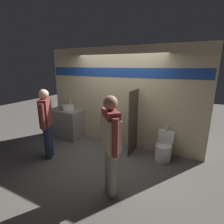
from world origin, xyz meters
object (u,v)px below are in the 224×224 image
urinal_near_counter (108,119)px  person_in_vest (111,140)px  person_with_lanyard (46,121)px  toilet (164,148)px  cell_phone (71,112)px  sink_basin (68,107)px

urinal_near_counter → person_in_vest: size_ratio=0.65×
urinal_near_counter → person_with_lanyard: person_with_lanyard is taller
toilet → urinal_near_counter: bearing=174.4°
cell_phone → person_with_lanyard: bearing=-80.6°
toilet → person_in_vest: bearing=-110.6°
cell_phone → toilet: cell_phone is taller
cell_phone → toilet: 2.80m
person_in_vest → person_with_lanyard: bearing=33.8°
cell_phone → person_in_vest: person_in_vest is taller
cell_phone → toilet: (2.73, 0.11, -0.60)m
urinal_near_counter → person_in_vest: (1.01, -1.76, 0.27)m
cell_phone → person_with_lanyard: 1.09m
sink_basin → person_with_lanyard: 1.33m
toilet → person_with_lanyard: (-2.55, -1.18, 0.65)m
sink_basin → person_with_lanyard: bearing=-70.6°
urinal_near_counter → toilet: 1.69m
sink_basin → toilet: sink_basin is taller
cell_phone → person_with_lanyard: person_with_lanyard is taller
person_with_lanyard → sink_basin: bearing=-11.4°
sink_basin → person_in_vest: bearing=-35.0°
urinal_near_counter → toilet: (1.61, -0.16, -0.47)m
urinal_near_counter → toilet: size_ratio=1.41×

